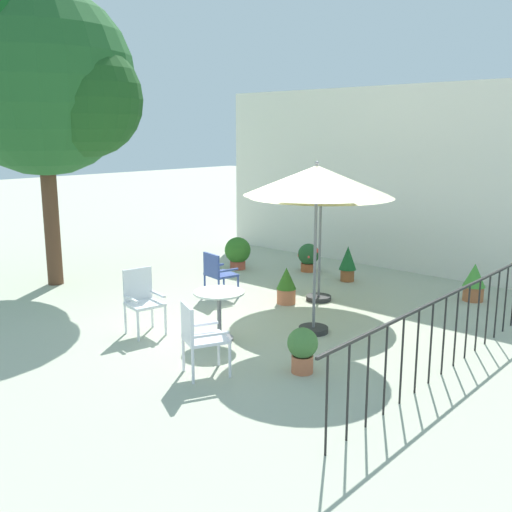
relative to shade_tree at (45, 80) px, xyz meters
name	(u,v)px	position (x,y,z in m)	size (l,w,h in m)	color
ground_plane	(264,315)	(4.29, 1.18, -3.85)	(60.00, 60.00, 0.00)	#AFB49B
villa_facade	(402,179)	(4.29, 5.61, -1.91)	(9.39, 0.30, 3.87)	white
terrace_railing	(457,315)	(7.49, 1.18, -3.17)	(0.03, 5.99, 1.01)	black
shade_tree	(45,80)	(0.00, 0.00, 0.00)	(3.62, 3.45, 5.55)	brown
patio_umbrella_0	(321,188)	(4.46, 2.46, -1.86)	(2.49, 2.49, 2.24)	#2D2D2D
patio_umbrella_1	(317,182)	(5.39, 1.03, -1.61)	(2.08, 2.08, 2.52)	#2D2D2D
cafe_table_0	(219,306)	(4.57, -0.12, -3.35)	(0.73, 0.73, 0.71)	silver
patio_chair_0	(218,272)	(3.02, 1.38, -3.36)	(0.57, 0.54, 0.82)	#374C95
patio_chair_1	(142,297)	(3.51, -0.66, -3.30)	(0.53, 0.55, 0.96)	white
patio_chair_2	(199,335)	(5.29, -1.17, -3.32)	(0.62, 0.64, 0.91)	white
potted_plant_0	(303,348)	(6.17, -0.26, -3.52)	(0.38, 0.38, 0.57)	#C56B48
potted_plant_1	(474,282)	(6.51, 4.26, -3.50)	(0.39, 0.39, 0.67)	#B6653C
potted_plant_2	(286,285)	(4.15, 1.93, -3.52)	(0.34, 0.34, 0.64)	#C96E48
potted_plant_3	(238,252)	(1.73, 3.26, -3.46)	(0.56, 0.56, 0.70)	#A34937
potted_plant_4	(348,262)	(4.08, 3.96, -3.46)	(0.35, 0.35, 0.71)	#9A542D
potted_plant_5	(308,256)	(3.00, 4.10, -3.52)	(0.46, 0.45, 0.60)	#AE542E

